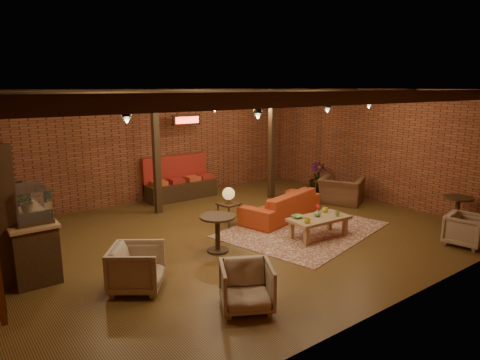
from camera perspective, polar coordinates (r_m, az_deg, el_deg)
floor at (r=9.69m, az=-0.66°, el=-7.30°), size 10.00×10.00×0.00m
ceiling at (r=9.13m, az=-0.71°, el=11.97°), size 10.00×8.00×0.02m
wall_back at (r=12.69m, az=-11.43°, el=4.60°), size 10.00×0.02×3.20m
wall_front at (r=6.56m, az=20.41°, el=-3.11°), size 10.00×0.02×3.20m
wall_right at (r=12.84m, az=17.70°, el=4.35°), size 0.02×8.00×3.20m
ceiling_beams at (r=9.13m, az=-0.71°, el=11.22°), size 9.80×6.40×0.22m
ceiling_pipe at (r=10.47m, az=-5.95°, el=10.05°), size 9.60×0.12×0.12m
post_left at (r=11.18m, az=-11.10°, el=3.59°), size 0.16×0.16×3.20m
post_right at (r=12.55m, az=4.28°, el=4.73°), size 0.16×0.16×3.20m
service_counter at (r=8.82m, az=-27.03°, el=-5.24°), size 0.80×2.50×1.60m
plant_counter at (r=8.92m, az=-26.89°, el=-2.24°), size 0.35×0.39×0.30m
banquette at (r=12.76m, az=-7.92°, el=-0.26°), size 2.10×0.70×1.00m
service_sign at (r=12.09m, az=-7.13°, el=7.95°), size 0.86×0.06×0.30m
ceiling_spotlights at (r=9.14m, az=-0.70°, el=9.84°), size 6.40×4.40×0.28m
rug at (r=10.11m, az=8.34°, el=-6.55°), size 4.10×3.47×0.01m
sofa at (r=10.81m, az=5.49°, el=-3.32°), size 2.55×1.50×0.70m
coffee_table at (r=9.54m, az=10.39°, el=-5.20°), size 1.41×0.77×0.72m
side_table_lamp at (r=10.12m, az=-1.53°, el=-2.23°), size 0.52×0.52×0.94m
round_table_left at (r=8.60m, az=-3.01°, el=-6.33°), size 0.72×0.72×0.75m
armchair_a at (r=7.28m, az=-13.62°, el=-11.04°), size 1.09×1.10×0.83m
armchair_b at (r=6.53m, az=0.87°, el=-13.72°), size 1.01×0.99×0.78m
armchair_right at (r=12.44m, az=13.39°, el=-0.80°), size 1.19×1.36×1.00m
side_table_book at (r=12.76m, az=11.34°, el=-0.31°), size 0.56×0.56×0.58m
round_table_right at (r=11.16m, az=27.01°, el=-3.29°), size 0.65×0.65×0.76m
armchair_far at (r=10.13m, az=27.86°, el=-5.73°), size 0.82×0.78×0.73m
plant_tall at (r=13.43m, az=10.46°, el=4.21°), size 2.07×2.07×2.81m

